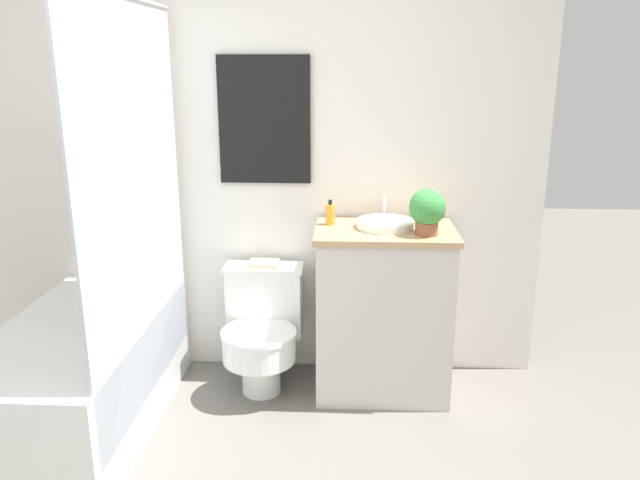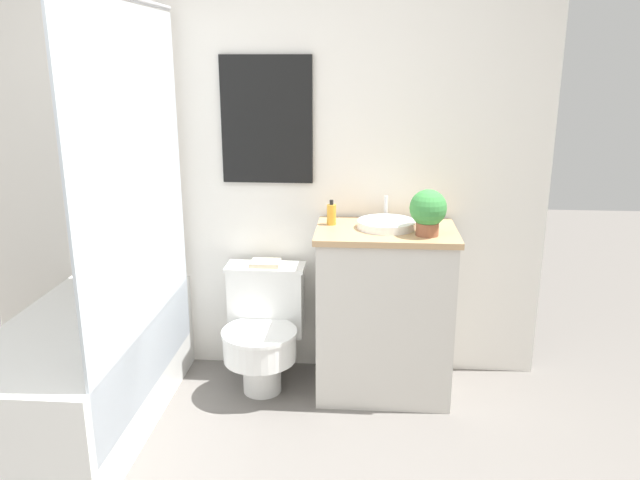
{
  "view_description": "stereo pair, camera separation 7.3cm",
  "coord_description": "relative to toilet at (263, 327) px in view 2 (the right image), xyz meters",
  "views": [
    {
      "loc": [
        0.54,
        -1.51,
        1.71
      ],
      "look_at": [
        0.39,
        1.36,
        0.89
      ],
      "focal_mm": 35.0,
      "sensor_mm": 36.0,
      "label": 1
    },
    {
      "loc": [
        0.61,
        -1.5,
        1.71
      ],
      "look_at": [
        0.39,
        1.36,
        0.89
      ],
      "focal_mm": 35.0,
      "sensor_mm": 36.0,
      "label": 2
    }
  ],
  "objects": [
    {
      "name": "book_on_tank",
      "position": [
        0.0,
        0.12,
        0.32
      ],
      "size": [
        0.16,
        0.13,
        0.02
      ],
      "color": "beige",
      "rests_on": "toilet"
    },
    {
      "name": "wall_back",
      "position": [
        -0.07,
        0.28,
        0.91
      ],
      "size": [
        3.15,
        0.07,
        2.5
      ],
      "color": "white",
      "rests_on": "ground_plane"
    },
    {
      "name": "toilet",
      "position": [
        0.0,
        0.0,
        0.0
      ],
      "size": [
        0.43,
        0.53,
        0.65
      ],
      "color": "white",
      "rests_on": "ground_plane"
    },
    {
      "name": "potted_plant",
      "position": [
        0.84,
        -0.1,
        0.68
      ],
      "size": [
        0.18,
        0.18,
        0.23
      ],
      "color": "brown",
      "rests_on": "vanity"
    },
    {
      "name": "shower_area",
      "position": [
        -0.79,
        -0.44,
        -0.03
      ],
      "size": [
        0.68,
        1.39,
        1.98
      ],
      "color": "white",
      "rests_on": "ground_plane"
    },
    {
      "name": "vanity",
      "position": [
        0.64,
        -0.0,
        0.11
      ],
      "size": [
        0.71,
        0.49,
        0.9
      ],
      "color": "beige",
      "rests_on": "ground_plane"
    },
    {
      "name": "sink",
      "position": [
        0.64,
        0.02,
        0.58
      ],
      "size": [
        0.3,
        0.33,
        0.13
      ],
      "color": "white",
      "rests_on": "vanity"
    },
    {
      "name": "soap_bottle",
      "position": [
        0.36,
        0.07,
        0.61
      ],
      "size": [
        0.05,
        0.05,
        0.13
      ],
      "color": "gold",
      "rests_on": "vanity"
    }
  ]
}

